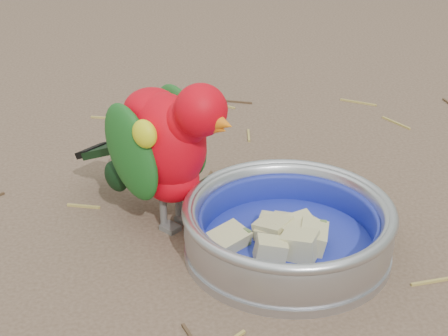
{
  "coord_description": "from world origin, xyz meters",
  "views": [
    {
      "loc": [
        -0.07,
        -0.65,
        0.44
      ],
      "look_at": [
        0.01,
        0.04,
        0.08
      ],
      "focal_mm": 55.0,
      "sensor_mm": 36.0,
      "label": 1
    }
  ],
  "objects": [
    {
      "name": "ground",
      "position": [
        0.0,
        0.0,
        0.0
      ],
      "size": [
        60.0,
        60.0,
        0.0
      ],
      "primitive_type": "plane",
      "color": "brown"
    },
    {
      "name": "lory_parrot",
      "position": [
        -0.06,
        0.06,
        0.09
      ],
      "size": [
        0.23,
        0.24,
        0.18
      ],
      "primitive_type": null,
      "rotation": [
        0.0,
        0.0,
        -2.4
      ],
      "color": "red",
      "rests_on": "ground"
    },
    {
      "name": "food_bowl",
      "position": [
        0.07,
        -0.02,
        0.01
      ],
      "size": [
        0.23,
        0.23,
        0.02
      ],
      "primitive_type": "cylinder",
      "color": "#B2B2BA",
      "rests_on": "ground"
    },
    {
      "name": "ground_debris",
      "position": [
        -0.01,
        0.09,
        0.0
      ],
      "size": [
        0.9,
        0.8,
        0.01
      ],
      "primitive_type": null,
      "color": "#A89246",
      "rests_on": "ground"
    },
    {
      "name": "bowl_wall",
      "position": [
        0.07,
        -0.02,
        0.04
      ],
      "size": [
        0.23,
        0.23,
        0.04
      ],
      "primitive_type": null,
      "color": "#B2B2BA",
      "rests_on": "food_bowl"
    },
    {
      "name": "fruit_wedges",
      "position": [
        0.07,
        -0.02,
        0.03
      ],
      "size": [
        0.14,
        0.14,
        0.03
      ],
      "primitive_type": null,
      "color": "#C2BA80",
      "rests_on": "food_bowl"
    }
  ]
}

